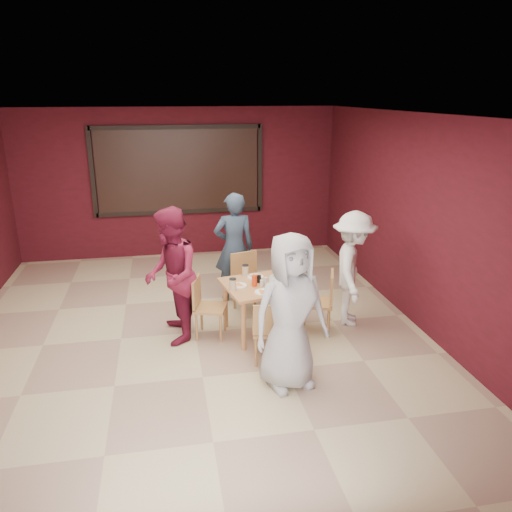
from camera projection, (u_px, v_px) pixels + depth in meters
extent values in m
plane|color=tan|center=(195.00, 332.00, 6.64)|extent=(7.00, 7.00, 0.00)
cube|color=black|center=(179.00, 170.00, 9.35)|extent=(3.00, 0.02, 1.50)
cube|color=#B48449|center=(259.00, 286.00, 6.42)|extent=(1.03, 1.03, 0.04)
cylinder|color=#B48449|center=(225.00, 304.00, 6.71)|extent=(0.06, 0.06, 0.65)
cylinder|color=#B48449|center=(273.00, 297.00, 6.96)|extent=(0.06, 0.06, 0.65)
cylinder|color=#B48449|center=(244.00, 326.00, 6.09)|extent=(0.06, 0.06, 0.65)
cylinder|color=#B48449|center=(295.00, 317.00, 6.34)|extent=(0.06, 0.06, 0.65)
cylinder|color=white|center=(264.00, 292.00, 6.15)|extent=(0.22, 0.22, 0.01)
cone|color=#ECBF53|center=(264.00, 291.00, 6.15)|extent=(0.20, 0.20, 0.02)
cylinder|color=#F0E7BF|center=(275.00, 289.00, 6.08)|extent=(0.09, 0.09, 0.14)
cylinder|color=black|center=(275.00, 283.00, 6.05)|extent=(0.09, 0.09, 0.01)
cylinder|color=white|center=(255.00, 277.00, 6.67)|extent=(0.22, 0.22, 0.01)
cone|color=#ECBF53|center=(255.00, 276.00, 6.66)|extent=(0.20, 0.20, 0.02)
cylinder|color=#F0E7BF|center=(245.00, 271.00, 6.71)|extent=(0.09, 0.09, 0.14)
cylinder|color=black|center=(245.00, 265.00, 6.68)|extent=(0.09, 0.09, 0.01)
cylinder|color=white|center=(238.00, 285.00, 6.36)|extent=(0.22, 0.22, 0.01)
cone|color=#ECBF53|center=(238.00, 284.00, 6.36)|extent=(0.20, 0.20, 0.02)
cylinder|color=#F0E7BF|center=(233.00, 285.00, 6.21)|extent=(0.09, 0.09, 0.14)
cylinder|color=black|center=(233.00, 279.00, 6.19)|extent=(0.09, 0.09, 0.01)
cylinder|color=white|center=(280.00, 283.00, 6.46)|extent=(0.22, 0.22, 0.01)
cone|color=#ECBF53|center=(280.00, 281.00, 6.46)|extent=(0.20, 0.20, 0.02)
cylinder|color=#F0E7BF|center=(284.00, 274.00, 6.57)|extent=(0.09, 0.09, 0.14)
cylinder|color=black|center=(285.00, 269.00, 6.54)|extent=(0.09, 0.09, 0.01)
cylinder|color=beige|center=(265.00, 281.00, 6.38)|extent=(0.06, 0.06, 0.10)
cylinder|color=beige|center=(262.00, 283.00, 6.33)|extent=(0.05, 0.05, 0.08)
cylinder|color=red|center=(254.00, 281.00, 6.33)|extent=(0.07, 0.07, 0.15)
cube|color=black|center=(257.00, 279.00, 6.47)|extent=(0.12, 0.09, 0.10)
cube|color=#AA8742|center=(269.00, 330.00, 5.85)|extent=(0.43, 0.43, 0.04)
cylinder|color=#AA8742|center=(280.00, 339.00, 6.06)|extent=(0.03, 0.03, 0.37)
cylinder|color=#AA8742|center=(255.00, 340.00, 6.05)|extent=(0.03, 0.03, 0.37)
cylinder|color=#AA8742|center=(282.00, 352.00, 5.77)|extent=(0.03, 0.03, 0.37)
cylinder|color=#AA8742|center=(256.00, 352.00, 5.76)|extent=(0.03, 0.03, 0.37)
cube|color=#AA8742|center=(270.00, 320.00, 5.62)|extent=(0.38, 0.09, 0.36)
cube|color=#AA8742|center=(249.00, 284.00, 7.17)|extent=(0.51, 0.51, 0.04)
cylinder|color=#AA8742|center=(244.00, 304.00, 7.03)|extent=(0.04, 0.04, 0.40)
cylinder|color=#AA8742|center=(265.00, 300.00, 7.17)|extent=(0.04, 0.04, 0.40)
cylinder|color=#AA8742|center=(234.00, 296.00, 7.31)|extent=(0.04, 0.04, 0.40)
cylinder|color=#AA8742|center=(255.00, 292.00, 7.45)|extent=(0.04, 0.04, 0.40)
cube|color=#AA8742|center=(244.00, 265.00, 7.26)|extent=(0.40, 0.14, 0.39)
cube|color=#AA8742|center=(210.00, 308.00, 6.43)|extent=(0.48, 0.48, 0.04)
cylinder|color=#AA8742|center=(221.00, 329.00, 6.33)|extent=(0.03, 0.03, 0.38)
cylinder|color=#AA8742|center=(225.00, 318.00, 6.63)|extent=(0.03, 0.03, 0.38)
cylinder|color=#AA8742|center=(196.00, 327.00, 6.36)|extent=(0.03, 0.03, 0.38)
cylinder|color=#AA8742|center=(202.00, 317.00, 6.66)|extent=(0.03, 0.03, 0.38)
cube|color=#AA8742|center=(197.00, 292.00, 6.38)|extent=(0.14, 0.38, 0.37)
cube|color=#AA8742|center=(317.00, 302.00, 6.56)|extent=(0.51, 0.51, 0.04)
cylinder|color=#AA8742|center=(305.00, 312.00, 6.80)|extent=(0.03, 0.03, 0.39)
cylinder|color=#AA8742|center=(303.00, 322.00, 6.49)|extent=(0.03, 0.03, 0.39)
cylinder|color=#AA8742|center=(329.00, 313.00, 6.75)|extent=(0.03, 0.03, 0.39)
cylinder|color=#AA8742|center=(328.00, 324.00, 6.45)|extent=(0.03, 0.03, 0.39)
cube|color=#AA8742|center=(332.00, 287.00, 6.46)|extent=(0.16, 0.39, 0.38)
imported|color=#ACACAC|center=(290.00, 312.00, 5.21)|extent=(0.94, 0.72, 1.71)
imported|color=#2B3B4D|center=(234.00, 247.00, 7.46)|extent=(0.62, 0.42, 1.67)
imported|color=maroon|center=(171.00, 276.00, 6.21)|extent=(0.66, 0.85, 1.73)
imported|color=white|center=(353.00, 269.00, 6.71)|extent=(0.90, 1.15, 1.57)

